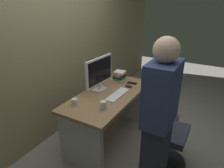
{
  "coord_description": "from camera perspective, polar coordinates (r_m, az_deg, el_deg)",
  "views": [
    {
      "loc": [
        -2.06,
        -1.23,
        1.91
      ],
      "look_at": [
        0.0,
        -0.05,
        0.89
      ],
      "focal_mm": 32.33,
      "sensor_mm": 36.0,
      "label": 1
    }
  ],
  "objects": [
    {
      "name": "handbag",
      "position": [
        3.21,
        16.36,
        -11.4
      ],
      "size": [
        0.34,
        0.14,
        0.38
      ],
      "color": "#4C3356",
      "rests_on": "ground"
    },
    {
      "name": "ground_plane",
      "position": [
        3.06,
        -0.84,
        -15.33
      ],
      "size": [
        9.0,
        9.0,
        0.0
      ],
      "primitive_type": "plane",
      "color": "gray"
    },
    {
      "name": "cell_phone",
      "position": [
        2.99,
        5.7,
        0.25
      ],
      "size": [
        0.09,
        0.15,
        0.01
      ],
      "primitive_type": "cube",
      "rotation": [
        0.0,
        0.0,
        0.12
      ],
      "color": "black",
      "rests_on": "desk"
    },
    {
      "name": "cup_near_keyboard",
      "position": [
        2.29,
        -2.48,
        -6.04
      ],
      "size": [
        0.07,
        0.07,
        0.1
      ],
      "primitive_type": "cylinder",
      "color": "silver",
      "rests_on": "desk"
    },
    {
      "name": "office_chair",
      "position": [
        2.55,
        14.13,
        -13.14
      ],
      "size": [
        0.52,
        0.52,
        0.94
      ],
      "color": "black",
      "rests_on": "ground"
    },
    {
      "name": "cup_by_monitor",
      "position": [
        2.4,
        -10.52,
        -5.09
      ],
      "size": [
        0.07,
        0.07,
        0.09
      ],
      "primitive_type": "cylinder",
      "color": "silver",
      "rests_on": "desk"
    },
    {
      "name": "person_at_desk",
      "position": [
        1.95,
        13.03,
        -10.69
      ],
      "size": [
        0.4,
        0.24,
        1.64
      ],
      "color": "#262838",
      "rests_on": "ground"
    },
    {
      "name": "mouse",
      "position": [
        2.86,
        4.72,
        -0.56
      ],
      "size": [
        0.06,
        0.1,
        0.03
      ],
      "primitive_type": "ellipsoid",
      "color": "black",
      "rests_on": "desk"
    },
    {
      "name": "book_stack",
      "position": [
        3.04,
        2.1,
        2.11
      ],
      "size": [
        0.22,
        0.18,
        0.16
      ],
      "color": "beige",
      "rests_on": "desk"
    },
    {
      "name": "monitor",
      "position": [
        2.69,
        -3.57,
        3.39
      ],
      "size": [
        0.54,
        0.15,
        0.46
      ],
      "color": "silver",
      "rests_on": "desk"
    },
    {
      "name": "desk",
      "position": [
        2.77,
        -0.9,
        -7.06
      ],
      "size": [
        1.4,
        0.67,
        0.74
      ],
      "color": "#93704C",
      "rests_on": "ground"
    },
    {
      "name": "keyboard",
      "position": [
        2.61,
        1.6,
        -3.05
      ],
      "size": [
        0.43,
        0.13,
        0.02
      ],
      "primitive_type": "cube",
      "rotation": [
        0.0,
        0.0,
        -0.01
      ],
      "color": "white",
      "rests_on": "desk"
    },
    {
      "name": "wall_back",
      "position": [
        2.95,
        -15.82,
        14.41
      ],
      "size": [
        6.4,
        0.1,
        3.0
      ],
      "primitive_type": "cube",
      "color": "#8C7F5B",
      "rests_on": "ground"
    }
  ]
}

